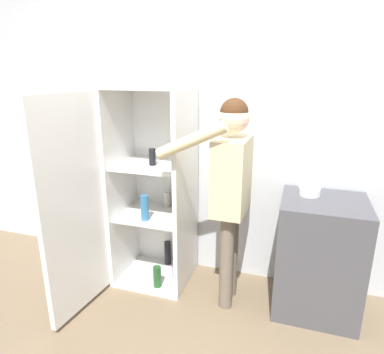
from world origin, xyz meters
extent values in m
plane|color=#7A664C|center=(0.00, 0.00, 0.00)|extent=(12.00, 12.00, 0.00)
cube|color=silver|center=(0.00, 0.98, 1.27)|extent=(7.00, 0.06, 2.55)
cube|color=white|center=(-0.30, 0.65, 0.02)|extent=(0.63, 0.56, 0.04)
cube|color=white|center=(-0.30, 0.65, 1.71)|extent=(0.63, 0.56, 0.04)
cube|color=white|center=(-0.30, 0.91, 0.86)|extent=(0.63, 0.03, 1.66)
cube|color=white|center=(-0.60, 0.65, 0.86)|extent=(0.03, 0.56, 1.66)
cube|color=white|center=(0.00, 0.65, 0.86)|extent=(0.04, 0.56, 1.66)
cube|color=white|center=(-0.30, 0.65, 0.62)|extent=(0.56, 0.49, 0.02)
cube|color=white|center=(-0.30, 0.65, 1.07)|extent=(0.56, 0.49, 0.02)
cube|color=white|center=(-0.67, 0.05, 0.86)|extent=(0.11, 0.64, 1.66)
cylinder|color=#1E5123|center=(-0.20, 0.46, 0.13)|extent=(0.07, 0.07, 0.19)
cylinder|color=teal|center=(-0.31, 0.49, 0.74)|extent=(0.07, 0.07, 0.22)
cylinder|color=#B78C1E|center=(-0.12, 0.76, 0.70)|extent=(0.05, 0.05, 0.14)
cylinder|color=#723884|center=(-0.10, 0.63, 0.11)|extent=(0.07, 0.07, 0.15)
cylinder|color=black|center=(-0.28, 0.61, 1.15)|extent=(0.06, 0.06, 0.14)
cylinder|color=black|center=(-0.26, 0.83, 0.15)|extent=(0.06, 0.06, 0.23)
cylinder|color=beige|center=(-0.25, 0.84, 0.70)|extent=(0.06, 0.06, 0.14)
cylinder|color=#726656|center=(0.40, 0.44, 0.40)|extent=(0.11, 0.11, 0.80)
cylinder|color=#726656|center=(0.41, 0.61, 0.40)|extent=(0.11, 0.11, 0.80)
cube|color=beige|center=(0.40, 0.52, 1.08)|extent=(0.24, 0.42, 0.57)
sphere|color=beige|center=(0.40, 0.52, 1.51)|extent=(0.22, 0.22, 0.22)
sphere|color=#4C2D19|center=(0.40, 0.52, 1.55)|extent=(0.20, 0.20, 0.20)
cylinder|color=beige|center=(0.16, 0.29, 1.37)|extent=(0.52, 0.09, 0.30)
cylinder|color=beige|center=(0.41, 0.76, 1.05)|extent=(0.08, 0.08, 0.53)
cube|color=#4C4C51|center=(1.08, 0.64, 0.46)|extent=(0.62, 0.57, 0.92)
cylinder|color=white|center=(0.97, 0.73, 0.95)|extent=(0.16, 0.16, 0.06)
camera|label=1|loc=(0.87, -1.88, 1.83)|focal=32.00mm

